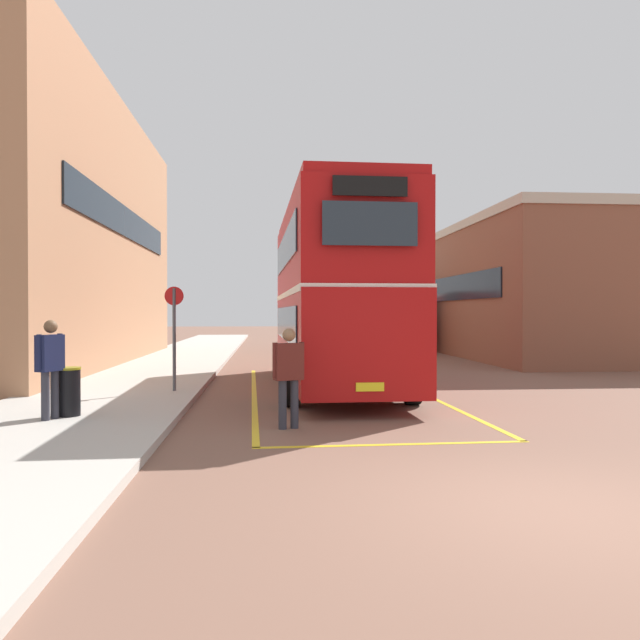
{
  "coord_description": "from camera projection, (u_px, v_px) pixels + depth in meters",
  "views": [
    {
      "loc": [
        -2.89,
        -6.01,
        1.99
      ],
      "look_at": [
        -1.33,
        12.44,
        1.76
      ],
      "focal_mm": 34.88,
      "sensor_mm": 36.0,
      "label": 1
    }
  ],
  "objects": [
    {
      "name": "double_decker_bus",
      "position": [
        333.0,
        292.0,
        16.33
      ],
      "size": [
        3.05,
        10.27,
        4.75
      ],
      "color": "black",
      "rests_on": "ground"
    },
    {
      "name": "single_deck_bus",
      "position": [
        373.0,
        319.0,
        34.28
      ],
      "size": [
        3.45,
        10.03,
        3.02
      ],
      "color": "black",
      "rests_on": "ground"
    },
    {
      "name": "bus_stop_sign",
      "position": [
        174.0,
        328.0,
        14.6
      ],
      "size": [
        0.44,
        0.11,
        2.46
      ],
      "color": "#4C4C51",
      "rests_on": "sidewalk_left"
    },
    {
      "name": "bay_marking_yellow",
      "position": [
        343.0,
        397.0,
        14.45
      ],
      "size": [
        4.54,
        12.31,
        0.01
      ],
      "color": "gold",
      "rests_on": "ground"
    },
    {
      "name": "sidewalk_left",
      "position": [
        168.0,
        365.0,
        22.44
      ],
      "size": [
        4.0,
        57.6,
        0.14
      ],
      "primitive_type": "cube",
      "color": "#B2ADA3",
      "rests_on": "ground"
    },
    {
      "name": "pedestrian_boarding",
      "position": [
        289.0,
        370.0,
        10.59
      ],
      "size": [
        0.55,
        0.37,
        1.72
      ],
      "color": "#2D2D38",
      "rests_on": "ground"
    },
    {
      "name": "litter_bin",
      "position": [
        69.0,
        391.0,
        11.06
      ],
      "size": [
        0.43,
        0.43,
        0.87
      ],
      "color": "black",
      "rests_on": "sidewalk_left"
    },
    {
      "name": "brick_building_left",
      "position": [
        43.0,
        235.0,
        22.66
      ],
      "size": [
        5.98,
        18.87,
        9.65
      ],
      "color": "#AD7A56",
      "rests_on": "ground"
    },
    {
      "name": "pedestrian_waiting_near",
      "position": [
        50.0,
        362.0,
        10.69
      ],
      "size": [
        0.4,
        0.54,
        1.72
      ],
      "color": "#2D2D38",
      "rests_on": "sidewalk_left"
    },
    {
      "name": "depot_building_right",
      "position": [
        527.0,
        291.0,
        28.19
      ],
      "size": [
        6.89,
        15.07,
        5.95
      ],
      "color": "brown",
      "rests_on": "ground"
    },
    {
      "name": "ground_plane",
      "position": [
        355.0,
        372.0,
        20.6
      ],
      "size": [
        135.6,
        135.6,
        0.0
      ],
      "primitive_type": "plane",
      "color": "brown"
    }
  ]
}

